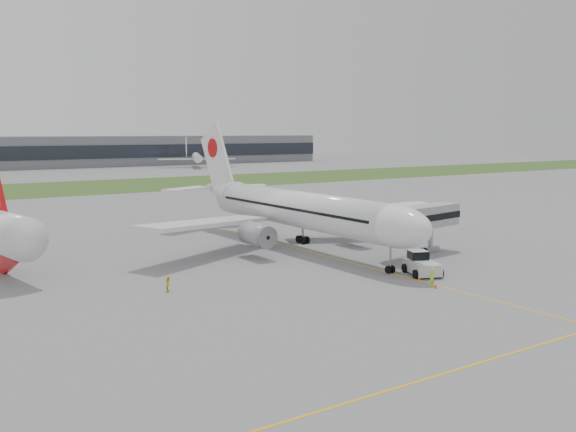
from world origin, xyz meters
TOP-DOWN VIEW (x-y plane):
  - ground at (0.00, 0.00)m, footprint 600.00×600.00m
  - apron_markings at (0.00, -5.00)m, footprint 70.00×70.00m
  - grass_strip at (0.00, 120.00)m, footprint 600.00×50.00m
  - airliner at (0.00, 4.87)m, footprint 48.13×53.95m
  - pushback_tug at (2.64, -17.32)m, footprint 4.81×5.68m
  - jet_bridge at (10.17, -9.31)m, footprint 14.37×6.19m
  - safety_cone_left at (-1.02, -22.98)m, footprint 0.41×0.41m
  - safety_cone_right at (0.50, -19.13)m, footprint 0.37×0.37m
  - ground_crew_near at (-0.61, -22.06)m, footprint 0.74×0.53m
  - ground_crew_far at (-24.64, -8.55)m, footprint 0.89×0.94m
  - neighbor_aircraft at (-37.23, 5.72)m, footprint 6.22×16.77m
  - distant_aircraft_right at (77.72, 195.19)m, footprint 43.69×41.64m

SIDE VIEW (x-z plane):
  - ground at x=0.00m, z-range 0.00..0.00m
  - apron_markings at x=0.00m, z-range -0.02..0.02m
  - distant_aircraft_right at x=77.72m, z-range -6.57..6.57m
  - grass_strip at x=0.00m, z-range 0.00..0.02m
  - safety_cone_right at x=0.50m, z-range 0.00..0.51m
  - safety_cone_left at x=-1.02m, z-range 0.00..0.56m
  - ground_crew_far at x=-24.64m, z-range 0.00..1.53m
  - ground_crew_near at x=-0.61m, z-range 0.00..1.91m
  - pushback_tug at x=2.64m, z-range -0.10..2.45m
  - jet_bridge at x=10.17m, z-range 1.61..8.30m
  - neighbor_aircraft at x=-37.23m, z-range -1.41..12.14m
  - airliner at x=0.00m, z-range -3.28..14.60m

